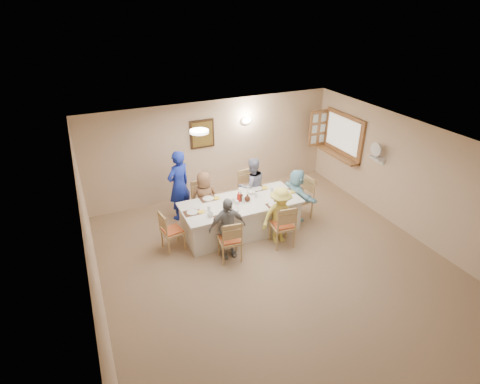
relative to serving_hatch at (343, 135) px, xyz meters
name	(u,v)px	position (x,y,z in m)	size (l,w,h in m)	color
ground	(278,267)	(-3.21, -2.40, -1.50)	(7.00, 7.00, 0.00)	#8E7452
room_walls	(282,200)	(-3.21, -2.40, 0.01)	(7.00, 7.00, 7.00)	beige
wall_picture	(202,134)	(-3.51, 1.06, 0.20)	(0.62, 0.05, 0.72)	#362112
wall_sconce	(247,121)	(-2.31, 1.04, 0.40)	(0.26, 0.09, 0.18)	white
ceiling_light	(199,131)	(-4.21, -0.90, 0.97)	(0.36, 0.36, 0.05)	white
serving_hatch	(343,135)	(0.00, 0.00, 0.00)	(0.06, 1.50, 1.15)	#945D36
hatch_sill	(337,155)	(-0.12, 0.00, -0.53)	(0.30, 1.50, 0.05)	#945D36
shutter_door	(318,128)	(-0.26, 0.76, 0.00)	(0.55, 0.04, 1.00)	#945D36
fan_shelf	(377,158)	(-0.08, -1.35, -0.10)	(0.22, 0.36, 0.03)	white
desk_fan	(377,152)	(-0.11, -1.35, 0.05)	(0.30, 0.30, 0.28)	#A5A5A8
dining_table	(241,217)	(-3.36, -0.93, -1.12)	(2.61, 1.11, 0.76)	silver
chair_back_left	(203,202)	(-3.96, -0.13, -1.02)	(0.46, 0.46, 0.97)	tan
chair_back_right	(250,191)	(-2.76, -0.13, -0.99)	(0.49, 0.49, 1.02)	tan
chair_front_left	(230,239)	(-3.96, -1.73, -1.03)	(0.45, 0.45, 0.94)	tan
chair_front_right	(283,224)	(-2.76, -1.73, -1.00)	(0.47, 0.47, 0.99)	tan
chair_left_end	(172,230)	(-4.91, -0.93, -1.05)	(0.43, 0.43, 0.90)	tan
chair_right_end	(301,198)	(-1.81, -0.93, -0.99)	(0.48, 0.48, 1.01)	tan
diner_back_left	(205,198)	(-3.96, -0.25, -0.86)	(0.67, 0.48, 1.29)	brown
diner_back_right	(252,186)	(-2.76, -0.25, -0.79)	(0.70, 0.54, 1.42)	#8689A5
diner_front_left	(227,228)	(-3.96, -1.61, -0.84)	(0.79, 0.36, 1.32)	gray
diner_front_right	(280,216)	(-2.76, -1.61, -0.86)	(0.84, 0.49, 1.29)	#EADA56
diner_right_end	(296,195)	(-1.94, -0.93, -0.87)	(0.42, 1.18, 1.26)	#97D9EE
caregiver	(179,185)	(-4.41, 0.22, -0.65)	(0.73, 0.63, 1.70)	#192DAC
placemat_fl	(222,217)	(-3.96, -1.35, -0.74)	(0.33, 0.24, 0.01)	#472B19
plate_fl	(222,217)	(-3.96, -1.35, -0.73)	(0.24, 0.24, 0.01)	white
napkin_fl	(231,216)	(-3.78, -1.40, -0.73)	(0.14, 0.14, 0.01)	yellow
placemat_fr	(274,205)	(-2.76, -1.35, -0.74)	(0.33, 0.25, 0.01)	#472B19
plate_fr	(274,205)	(-2.76, -1.35, -0.73)	(0.25, 0.25, 0.02)	white
napkin_fr	(283,204)	(-2.58, -1.40, -0.73)	(0.14, 0.14, 0.01)	yellow
placemat_bl	(208,199)	(-3.96, -0.51, -0.74)	(0.36, 0.27, 0.01)	#472B19
plate_bl	(208,198)	(-3.96, -0.51, -0.73)	(0.25, 0.25, 0.02)	white
napkin_bl	(217,198)	(-3.78, -0.56, -0.73)	(0.13, 0.13, 0.01)	yellow
placemat_br	(257,189)	(-2.76, -0.51, -0.74)	(0.36, 0.27, 0.01)	#472B19
plate_br	(257,188)	(-2.76, -0.51, -0.73)	(0.25, 0.25, 0.02)	white
napkin_br	(265,188)	(-2.58, -0.56, -0.73)	(0.15, 0.15, 0.01)	yellow
placemat_le	(192,213)	(-4.46, -0.93, -0.74)	(0.35, 0.26, 0.01)	#472B19
plate_le	(192,212)	(-4.46, -0.93, -0.73)	(0.23, 0.23, 0.01)	white
napkin_le	(201,212)	(-4.28, -0.98, -0.73)	(0.13, 0.13, 0.01)	yellow
placemat_re	(285,192)	(-2.24, -0.93, -0.74)	(0.36, 0.27, 0.01)	#472B19
plate_re	(285,192)	(-2.24, -0.93, -0.73)	(0.24, 0.24, 0.02)	white
napkin_re	(293,191)	(-2.06, -0.98, -0.73)	(0.14, 0.14, 0.01)	yellow
teacup_a	(210,215)	(-4.17, -1.23, -0.69)	(0.16, 0.16, 0.09)	white
teacup_b	(249,187)	(-2.94, -0.45, -0.69)	(0.12, 0.12, 0.09)	white
bowl_a	(235,210)	(-3.63, -1.22, -0.72)	(0.24, 0.24, 0.05)	white
bowl_b	(251,192)	(-2.97, -0.65, -0.71)	(0.21, 0.21, 0.06)	white
condiment_ketchup	(239,197)	(-3.39, -0.89, -0.62)	(0.12, 0.12, 0.24)	#B1190F
condiment_brown	(241,197)	(-3.34, -0.89, -0.63)	(0.12, 0.13, 0.22)	#38190F
condiment_malt	(247,198)	(-3.21, -0.95, -0.65)	(0.17, 0.17, 0.17)	#38190F
drinking_glass	(234,200)	(-3.51, -0.88, -0.68)	(0.07, 0.07, 0.10)	silver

